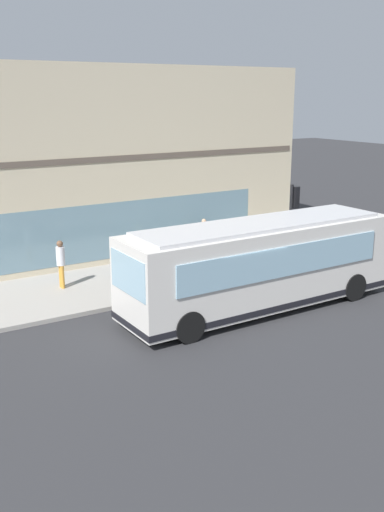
{
  "coord_description": "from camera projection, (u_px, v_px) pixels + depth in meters",
  "views": [
    {
      "loc": [
        -15.06,
        10.96,
        7.21
      ],
      "look_at": [
        1.76,
        0.51,
        1.74
      ],
      "focal_mm": 41.36,
      "sensor_mm": 36.0,
      "label": 1
    }
  ],
  "objects": [
    {
      "name": "ground",
      "position": [
        232.0,
        316.0,
        19.82
      ],
      "size": [
        120.0,
        120.0,
        0.0
      ],
      "primitive_type": "plane",
      "color": "#2D2D30"
    },
    {
      "name": "pedestrian_near_building_entrance",
      "position": [
        288.0,
        226.0,
        28.23
      ],
      "size": [
        0.32,
        0.32,
        1.63
      ],
      "color": "black",
      "rests_on": "sidewalk_curb"
    },
    {
      "name": "sidewalk_curb",
      "position": [
        160.0,
        276.0,
        23.91
      ],
      "size": [
        4.82,
        40.0,
        0.15
      ],
      "primitive_type": "cube",
      "color": "#9E9991",
      "rests_on": "ground"
    },
    {
      "name": "traffic_light_near_corner",
      "position": [
        293.0,
        209.0,
        24.43
      ],
      "size": [
        0.32,
        0.49,
        3.48
      ],
      "color": "black",
      "rests_on": "sidewalk_curb"
    },
    {
      "name": "city_bus_nearside",
      "position": [
        260.0,
        265.0,
        20.09
      ],
      "size": [
        2.68,
        10.06,
        3.07
      ],
      "color": "silver",
      "rests_on": "ground"
    },
    {
      "name": "pedestrian_walking_along_curb",
      "position": [
        204.0,
        234.0,
        26.74
      ],
      "size": [
        0.32,
        0.32,
        1.61
      ],
      "color": "#3F8C4C",
      "rests_on": "sidewalk_curb"
    },
    {
      "name": "fire_hydrant",
      "position": [
        222.0,
        266.0,
        23.76
      ],
      "size": [
        0.35,
        0.35,
        0.74
      ],
      "color": "yellow",
      "rests_on": "sidewalk_curb"
    },
    {
      "name": "pedestrian_near_hydrant",
      "position": [
        61.0,
        261.0,
        21.93
      ],
      "size": [
        0.32,
        0.32,
        1.83
      ],
      "color": "gold",
      "rests_on": "sidewalk_curb"
    },
    {
      "name": "building_corner",
      "position": [
        97.0,
        160.0,
        27.74
      ],
      "size": [
        7.29,
        17.7,
        8.4
      ],
      "color": "beige",
      "rests_on": "ground"
    },
    {
      "name": "pedestrian_by_light_pole",
      "position": [
        305.0,
        230.0,
        27.75
      ],
      "size": [
        0.32,
        0.32,
        1.54
      ],
      "color": "silver",
      "rests_on": "sidewalk_curb"
    }
  ]
}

